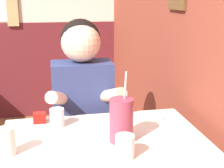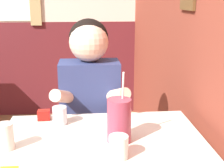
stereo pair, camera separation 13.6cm
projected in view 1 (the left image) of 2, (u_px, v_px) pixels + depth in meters
name	position (u px, v px, depth m)	size (l,w,h in m)	color
brick_wall_right	(156.00, 0.00, 2.22)	(0.08, 4.79, 2.70)	brown
main_table	(107.00, 166.00, 1.28)	(0.89, 0.80, 0.78)	beige
person_seated	(83.00, 119.00, 1.83)	(0.42, 0.42, 1.26)	navy
cocktail_pitcher	(121.00, 120.00, 1.31)	(0.10, 0.10, 0.31)	#99384C
glass_near_pitcher	(57.00, 118.00, 1.47)	(0.07, 0.07, 0.09)	silver
glass_center	(125.00, 147.00, 1.19)	(0.07, 0.07, 0.09)	silver
glass_far_side	(7.00, 141.00, 1.21)	(0.06, 0.06, 0.11)	silver
condiment_ketchup	(40.00, 118.00, 1.52)	(0.06, 0.04, 0.05)	#B7140F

